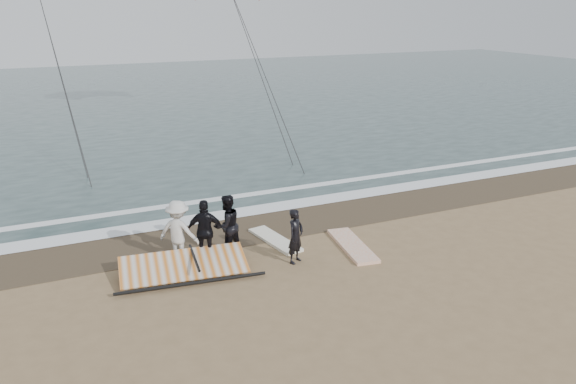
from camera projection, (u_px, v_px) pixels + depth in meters
name	position (u px, v px, depth m)	size (l,w,h in m)	color
ground	(324.00, 284.00, 14.79)	(120.00, 120.00, 0.00)	#8C704C
sea	(124.00, 99.00, 43.28)	(120.00, 54.00, 0.02)	#233838
wet_sand	(261.00, 225.00, 18.68)	(120.00, 2.80, 0.01)	#4C3D2B
foam_near	(246.00, 211.00, 19.88)	(120.00, 0.90, 0.01)	white
foam_far	(231.00, 197.00, 21.35)	(120.00, 0.45, 0.01)	white
man_main	(296.00, 236.00, 15.82)	(0.58, 0.38, 1.60)	black
board_white	(352.00, 245.00, 17.02)	(0.72, 2.57, 0.10)	white
board_cream	(275.00, 240.00, 17.44)	(0.60, 2.26, 0.09)	white
trio_cluster	(201.00, 229.00, 15.97)	(2.61, 1.34, 1.85)	black
sail_rig	(181.00, 266.00, 15.35)	(3.93, 2.07, 0.49)	black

